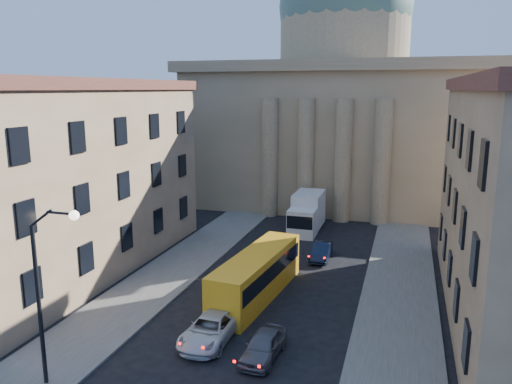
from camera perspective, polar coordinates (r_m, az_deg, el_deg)
sidewalk_left at (r=35.36m, az=-13.58°, el=-11.78°), size 5.00×60.00×0.15m
sidewalk_right at (r=31.02m, az=15.77°, el=-15.39°), size 5.00×60.00×0.15m
church at (r=65.77m, az=9.73°, el=9.73°), size 68.02×28.76×36.60m
building_left at (r=41.21m, az=-21.49°, el=1.75°), size 11.60×26.60×14.70m
street_lamp at (r=25.07m, az=-22.82°, el=-9.54°), size 2.62×0.44×8.83m
car_left_mid at (r=29.22m, az=-5.22°, el=-15.32°), size 2.48×5.22×1.44m
car_right_far at (r=27.53m, az=0.87°, el=-17.13°), size 1.89×4.20×1.40m
car_right_distant at (r=42.23m, az=7.46°, el=-6.74°), size 1.50×4.15×1.36m
city_bus at (r=34.35m, az=0.11°, el=-9.32°), size 3.56×11.06×3.06m
box_truck at (r=50.13m, az=5.82°, el=-2.46°), size 2.69×6.74×3.70m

